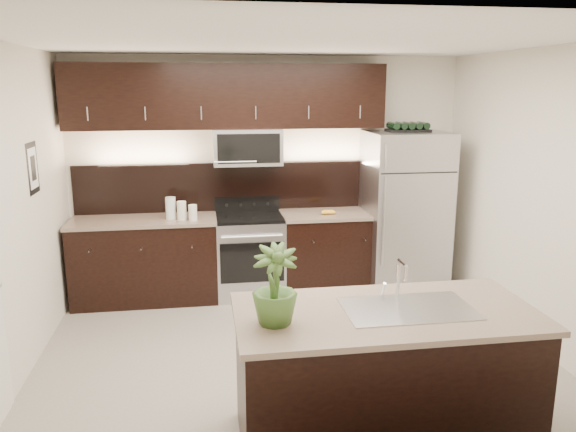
% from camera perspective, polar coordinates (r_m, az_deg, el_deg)
% --- Properties ---
extents(ground, '(4.50, 4.50, 0.00)m').
position_cam_1_polar(ground, '(5.10, 0.77, -14.46)').
color(ground, gray).
rests_on(ground, ground).
extents(room_walls, '(4.52, 4.02, 2.71)m').
position_cam_1_polar(room_walls, '(4.52, -0.48, 4.64)').
color(room_walls, silver).
rests_on(room_walls, ground).
extents(counter_run, '(3.51, 0.65, 0.94)m').
position_cam_1_polar(counter_run, '(6.44, -5.72, -4.06)').
color(counter_run, black).
rests_on(counter_run, ground).
extents(upper_fixtures, '(3.49, 0.40, 1.66)m').
position_cam_1_polar(upper_fixtures, '(6.31, -5.90, 10.99)').
color(upper_fixtures, black).
rests_on(upper_fixtures, counter_run).
extents(island, '(1.96, 0.96, 0.94)m').
position_cam_1_polar(island, '(3.94, 9.64, -15.73)').
color(island, black).
rests_on(island, ground).
extents(sink_faucet, '(0.84, 0.50, 0.28)m').
position_cam_1_polar(sink_faucet, '(3.79, 12.05, -8.94)').
color(sink_faucet, silver).
rests_on(sink_faucet, island).
extents(refrigerator, '(0.90, 0.81, 1.86)m').
position_cam_1_polar(refrigerator, '(6.67, 11.69, 0.40)').
color(refrigerator, '#B2B2B7').
rests_on(refrigerator, ground).
extents(wine_rack, '(0.46, 0.28, 0.11)m').
position_cam_1_polar(wine_rack, '(6.53, 12.09, 8.81)').
color(wine_rack, black).
rests_on(wine_rack, refrigerator).
extents(plant, '(0.30, 0.30, 0.49)m').
position_cam_1_polar(plant, '(3.41, -1.37, -7.03)').
color(plant, '#375823').
rests_on(plant, island).
extents(canisters, '(0.34, 0.21, 0.24)m').
position_cam_1_polar(canisters, '(6.21, -11.01, 0.62)').
color(canisters, silver).
rests_on(canisters, counter_run).
extents(french_press, '(0.09, 0.09, 0.26)m').
position_cam_1_polar(french_press, '(6.54, 8.57, 1.23)').
color(french_press, silver).
rests_on(french_press, counter_run).
extents(bananas, '(0.17, 0.13, 0.05)m').
position_cam_1_polar(bananas, '(6.38, 3.68, 0.41)').
color(bananas, gold).
rests_on(bananas, counter_run).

